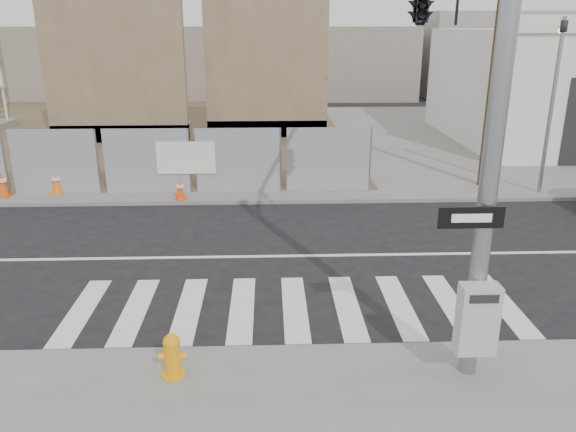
{
  "coord_description": "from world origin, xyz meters",
  "views": [
    {
      "loc": [
        -0.47,
        -11.99,
        5.07
      ],
      "look_at": [
        -0.08,
        -1.22,
        1.4
      ],
      "focal_mm": 35.0,
      "sensor_mm": 36.0,
      "label": 1
    }
  ],
  "objects_px": {
    "traffic_cone_b": "(2,184)",
    "traffic_cone_c": "(57,182)",
    "fire_hydrant": "(172,355)",
    "signal_pole": "(440,43)",
    "traffic_cone_d": "(180,189)"
  },
  "relations": [
    {
      "from": "traffic_cone_b",
      "to": "traffic_cone_c",
      "type": "distance_m",
      "value": 1.56
    },
    {
      "from": "fire_hydrant",
      "to": "signal_pole",
      "type": "bearing_deg",
      "value": 21.78
    },
    {
      "from": "traffic_cone_b",
      "to": "traffic_cone_d",
      "type": "distance_m",
      "value": 5.47
    },
    {
      "from": "signal_pole",
      "to": "traffic_cone_d",
      "type": "relative_size",
      "value": 11.16
    },
    {
      "from": "traffic_cone_b",
      "to": "traffic_cone_d",
      "type": "height_order",
      "value": "traffic_cone_b"
    },
    {
      "from": "traffic_cone_c",
      "to": "traffic_cone_b",
      "type": "bearing_deg",
      "value": -170.49
    },
    {
      "from": "signal_pole",
      "to": "traffic_cone_d",
      "type": "height_order",
      "value": "signal_pole"
    },
    {
      "from": "signal_pole",
      "to": "traffic_cone_b",
      "type": "height_order",
      "value": "signal_pole"
    },
    {
      "from": "traffic_cone_b",
      "to": "traffic_cone_c",
      "type": "bearing_deg",
      "value": 9.51
    },
    {
      "from": "signal_pole",
      "to": "traffic_cone_b",
      "type": "xyz_separation_m",
      "value": [
        -11.05,
        6.77,
        -4.28
      ]
    },
    {
      "from": "traffic_cone_b",
      "to": "traffic_cone_d",
      "type": "xyz_separation_m",
      "value": [
        5.44,
        -0.5,
        -0.08
      ]
    },
    {
      "from": "fire_hydrant",
      "to": "traffic_cone_c",
      "type": "height_order",
      "value": "traffic_cone_c"
    },
    {
      "from": "signal_pole",
      "to": "fire_hydrant",
      "type": "height_order",
      "value": "signal_pole"
    },
    {
      "from": "traffic_cone_c",
      "to": "fire_hydrant",
      "type": "bearing_deg",
      "value": -62.39
    },
    {
      "from": "fire_hydrant",
      "to": "traffic_cone_d",
      "type": "height_order",
      "value": "fire_hydrant"
    }
  ]
}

